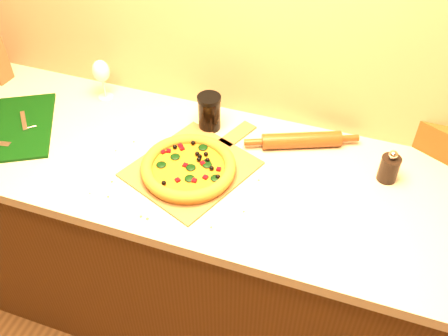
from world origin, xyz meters
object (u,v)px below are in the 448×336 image
cutting_board (13,127)px  dark_jar (209,112)px  pizza_peel (194,167)px  pepper_grinder (389,168)px  pizza (188,168)px  wine_glass (101,72)px  rolling_pin (302,140)px

cutting_board → dark_jar: dark_jar is taller
pizza_peel → pepper_grinder: bearing=36.5°
pizza → pizza_peel: bearing=80.6°
wine_glass → pizza: bearing=-31.9°
dark_jar → pepper_grinder: bearing=-5.6°
pizza_peel → cutting_board: cutting_board is taller
pizza_peel → pizza: 0.04m
cutting_board → wine_glass: bearing=22.8°
pizza_peel → cutting_board: size_ratio=1.17×
pizza → rolling_pin: 0.41m
pizza_peel → pepper_grinder: (0.61, 0.15, 0.04)m
pizza → cutting_board: (-0.69, 0.01, -0.02)m
cutting_board → rolling_pin: rolling_pin is taller
pizza → rolling_pin: bearing=38.9°
rolling_pin → dark_jar: dark_jar is taller
cutting_board → wine_glass: wine_glass is taller
cutting_board → pepper_grinder: bearing=-21.2°
cutting_board → rolling_pin: size_ratio=1.20×
pepper_grinder → rolling_pin: 0.31m
pizza_peel → rolling_pin: size_ratio=1.41×
pepper_grinder → dark_jar: dark_jar is taller
rolling_pin → dark_jar: (-0.34, -0.01, 0.04)m
pizza → dark_jar: size_ratio=2.31×
rolling_pin → pizza: bearing=-141.1°
pizza_peel → rolling_pin: bearing=57.6°
dark_jar → pizza: bearing=-85.5°
cutting_board → dark_jar: bearing=-9.1°
cutting_board → wine_glass: (0.22, 0.28, 0.11)m
pepper_grinder → cutting_board: bearing=-172.1°
pizza → wine_glass: bearing=148.1°
pepper_grinder → rolling_pin: bearing=167.3°
pizza_peel → pizza: bearing=-77.2°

